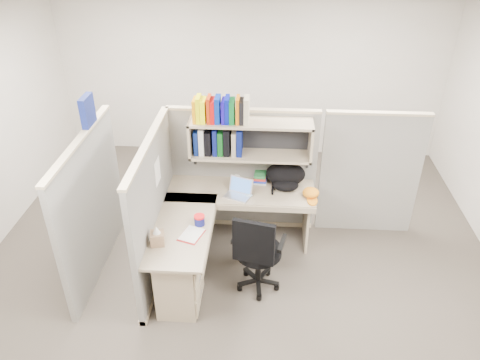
# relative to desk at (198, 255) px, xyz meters

# --- Properties ---
(ground) EXTENTS (6.00, 6.00, 0.00)m
(ground) POSITION_rel_desk_xyz_m (0.41, 0.29, -0.44)
(ground) COLOR #342E28
(ground) RESTS_ON ground
(room_shell) EXTENTS (6.00, 6.00, 6.00)m
(room_shell) POSITION_rel_desk_xyz_m (0.41, 0.29, 1.18)
(room_shell) COLOR #BAB4A8
(room_shell) RESTS_ON ground
(cubicle) EXTENTS (3.79, 1.84, 1.95)m
(cubicle) POSITION_rel_desk_xyz_m (0.04, 0.74, 0.47)
(cubicle) COLOR slate
(cubicle) RESTS_ON ground
(desk) EXTENTS (1.74, 1.75, 0.73)m
(desk) POSITION_rel_desk_xyz_m (0.00, 0.00, 0.00)
(desk) COLOR gray
(desk) RESTS_ON ground
(laptop) EXTENTS (0.37, 0.37, 0.21)m
(laptop) POSITION_rel_desk_xyz_m (0.38, 0.71, 0.39)
(laptop) COLOR silver
(laptop) RESTS_ON desk
(backpack) EXTENTS (0.56, 0.49, 0.28)m
(backpack) POSITION_rel_desk_xyz_m (0.93, 0.97, 0.43)
(backpack) COLOR black
(backpack) RESTS_ON desk
(orange_cap) EXTENTS (0.22, 0.25, 0.11)m
(orange_cap) POSITION_rel_desk_xyz_m (1.22, 0.77, 0.34)
(orange_cap) COLOR orange
(orange_cap) RESTS_ON desk
(snack_canister) EXTENTS (0.12, 0.12, 0.11)m
(snack_canister) POSITION_rel_desk_xyz_m (0.01, 0.15, 0.35)
(snack_canister) COLOR navy
(snack_canister) RESTS_ON desk
(tissue_box) EXTENTS (0.16, 0.16, 0.21)m
(tissue_box) POSITION_rel_desk_xyz_m (-0.36, -0.20, 0.40)
(tissue_box) COLOR #9A7857
(tissue_box) RESTS_ON desk
(mouse) EXTENTS (0.09, 0.08, 0.03)m
(mouse) POSITION_rel_desk_xyz_m (0.51, 0.73, 0.31)
(mouse) COLOR #93B7D1
(mouse) RESTS_ON desk
(paper_cup) EXTENTS (0.09, 0.09, 0.11)m
(paper_cup) POSITION_rel_desk_xyz_m (0.35, 0.99, 0.35)
(paper_cup) COLOR silver
(paper_cup) RESTS_ON desk
(book_stack) EXTENTS (0.18, 0.24, 0.11)m
(book_stack) POSITION_rel_desk_xyz_m (0.63, 1.08, 0.35)
(book_stack) COLOR gray
(book_stack) RESTS_ON desk
(loose_paper) EXTENTS (0.26, 0.30, 0.00)m
(loose_paper) POSITION_rel_desk_xyz_m (-0.05, -0.02, 0.29)
(loose_paper) COLOR white
(loose_paper) RESTS_ON desk
(task_chair) EXTENTS (0.58, 0.54, 1.03)m
(task_chair) POSITION_rel_desk_xyz_m (0.64, -0.01, -0.07)
(task_chair) COLOR black
(task_chair) RESTS_ON ground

